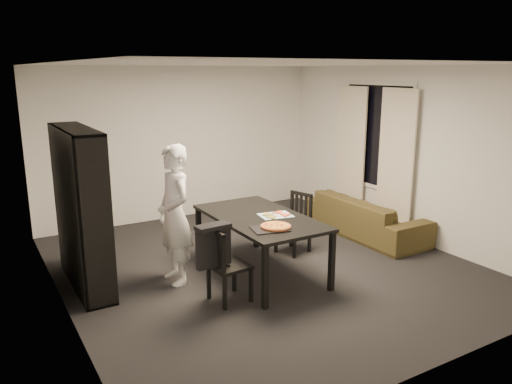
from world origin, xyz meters
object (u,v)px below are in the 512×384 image
dining_table (260,221)px  baking_tray (270,229)px  chair_left (223,261)px  pepperoni_pizza (276,226)px  chair_right (297,218)px  bookshelf (81,209)px  person (174,215)px  sofa (366,216)px

dining_table → baking_tray: (-0.18, -0.51, 0.07)m
chair_left → pepperoni_pizza: bearing=-97.0°
chair_right → pepperoni_pizza: (-0.98, -0.96, 0.30)m
dining_table → pepperoni_pizza: pepperoni_pizza is taller
bookshelf → chair_left: 1.81m
chair_left → person: size_ratio=0.51×
chair_right → pepperoni_pizza: 1.40m
chair_right → bookshelf: bearing=-113.0°
chair_right → baking_tray: 1.45m
pepperoni_pizza → person: bearing=137.3°
bookshelf → person: (0.97, -0.46, -0.10)m
dining_table → sofa: (2.23, 0.47, -0.39)m
chair_right → sofa: chair_right is taller
chair_right → person: bearing=-102.4°
bookshelf → dining_table: size_ratio=1.04×
person → pepperoni_pizza: size_ratio=4.84×
dining_table → pepperoni_pizza: (-0.10, -0.52, 0.09)m
chair_left → bookshelf: bearing=38.8°
chair_left → pepperoni_pizza: chair_left is taller
chair_right → baking_tray: size_ratio=2.12×
bookshelf → chair_right: bookshelf is taller
bookshelf → baking_tray: 2.22m
sofa → pepperoni_pizza: bearing=113.0°
dining_table → person: (-1.01, 0.32, 0.15)m
pepperoni_pizza → chair_left: bearing=177.8°
bookshelf → chair_right: 2.91m
person → dining_table: bearing=71.3°
chair_left → baking_tray: bearing=-96.6°
chair_right → person: 1.92m
sofa → chair_right: bearing=91.4°
bookshelf → pepperoni_pizza: (1.88, -1.30, -0.16)m
pepperoni_pizza → chair_right: bearing=44.4°
bookshelf → person: 1.08m
bookshelf → chair_left: size_ratio=2.20×
chair_left → sofa: size_ratio=0.41×
bookshelf → dining_table: bookshelf is taller
baking_tray → bookshelf: bearing=144.4°
bookshelf → sofa: 4.27m
bookshelf → chair_left: bearing=-46.5°
chair_left → person: (-0.23, 0.81, 0.36)m
chair_left → chair_right: bearing=-65.3°
baking_tray → chair_left: bearing=178.2°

